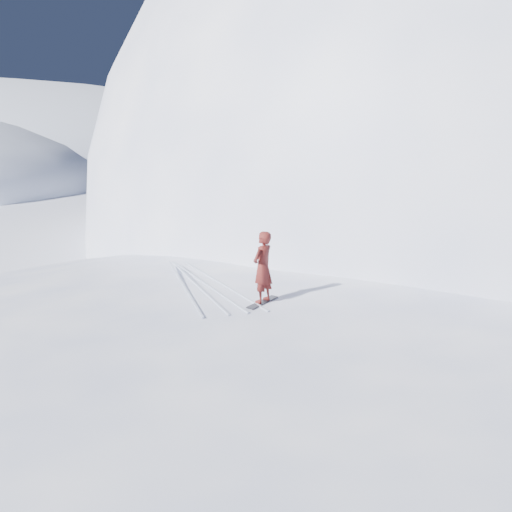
# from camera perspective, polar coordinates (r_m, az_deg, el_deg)

# --- Properties ---
(ground) EXTENTS (400.00, 400.00, 0.00)m
(ground) POSITION_cam_1_polar(r_m,az_deg,el_deg) (12.76, 2.82, -19.56)
(ground) COLOR white
(ground) RESTS_ON ground
(near_ridge) EXTENTS (36.00, 28.00, 4.80)m
(near_ridge) POSITION_cam_1_polar(r_m,az_deg,el_deg) (15.49, 3.85, -13.12)
(near_ridge) COLOR white
(near_ridge) RESTS_ON ground
(summit_peak) EXTENTS (60.00, 56.00, 56.00)m
(summit_peak) POSITION_cam_1_polar(r_m,az_deg,el_deg) (44.42, 23.06, 3.71)
(summit_peak) COLOR white
(summit_peak) RESTS_ON ground
(peak_shoulder) EXTENTS (28.00, 24.00, 18.00)m
(peak_shoulder) POSITION_cam_1_polar(r_m,az_deg,el_deg) (33.58, 11.49, 1.56)
(peak_shoulder) COLOR white
(peak_shoulder) RESTS_ON ground
(wind_bumps) EXTENTS (16.00, 14.40, 1.00)m
(wind_bumps) POSITION_cam_1_polar(r_m,az_deg,el_deg) (14.45, -1.45, -15.24)
(wind_bumps) COLOR white
(wind_bumps) RESTS_ON ground
(snowboard) EXTENTS (1.08, 1.07, 0.02)m
(snowboard) POSITION_cam_1_polar(r_m,az_deg,el_deg) (14.07, 0.76, -5.28)
(snowboard) COLOR black
(snowboard) RESTS_ON near_ridge
(snowboarder) EXTENTS (0.86, 0.86, 2.01)m
(snowboarder) POSITION_cam_1_polar(r_m,az_deg,el_deg) (13.77, 0.78, -1.28)
(snowboarder) COLOR maroon
(snowboarder) RESTS_ON snowboard
(board_tracks) EXTENTS (2.55, 5.96, 0.04)m
(board_tracks) POSITION_cam_1_polar(r_m,az_deg,el_deg) (15.84, -6.27, -3.11)
(board_tracks) COLOR silver
(board_tracks) RESTS_ON ground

